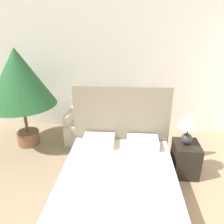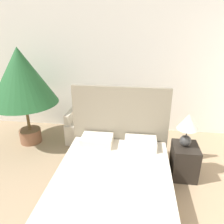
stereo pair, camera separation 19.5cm
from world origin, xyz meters
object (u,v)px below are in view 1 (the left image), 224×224
Objects in this scene: bed at (118,185)px; armchair_near_window_right at (126,129)px; armchair_near_window_left at (84,127)px; table_lamp at (189,124)px; potted_palm at (19,79)px; nightstand at (185,159)px.

armchair_near_window_right is at bearing 87.65° from bed.
table_lamp is at bearing -24.93° from armchair_near_window_left.
armchair_near_window_right is (0.07, 1.73, 0.00)m from bed.
bed is 1.92m from armchair_near_window_left.
table_lamp is at bearing -13.12° from potted_palm.
armchair_near_window_right is 1.53m from table_lamp.
armchair_near_window_right is at bearing 135.39° from nightstand.
potted_palm is at bearing -179.97° from armchair_near_window_right.
armchair_near_window_right is 1.54× the size of nightstand.
bed is 1.11× the size of potted_palm.
armchair_near_window_right is 0.43× the size of potted_palm.
armchair_near_window_left is 2.17m from nightstand.
table_lamp reaches higher than nightstand.
armchair_near_window_left is at bearing 152.40° from nightstand.
nightstand is (3.05, -0.73, -1.12)m from potted_palm.
bed is 1.45m from table_lamp.
nightstand is at bearing -43.66° from table_lamp.
table_lamp is at bearing -52.43° from armchair_near_window_right.
table_lamp is at bearing 35.01° from bed.
armchair_near_window_right reaches higher than nightstand.
potted_palm is 3.32m from nightstand.
bed reaches higher than armchair_near_window_left.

